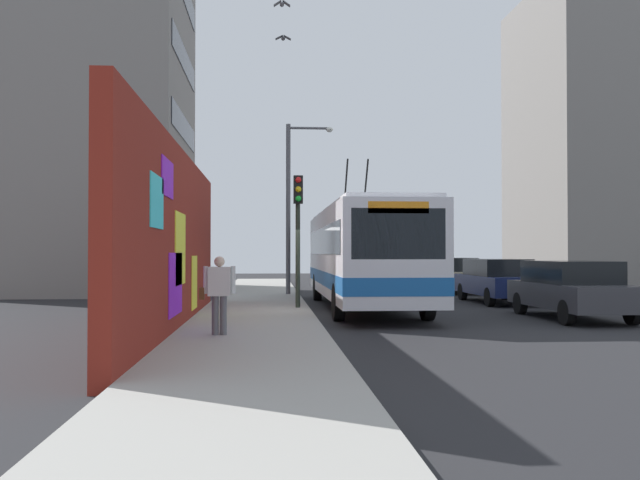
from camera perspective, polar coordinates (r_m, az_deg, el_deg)
name	(u,v)px	position (r m, az deg, el deg)	size (l,w,h in m)	color
ground_plane	(311,315)	(19.93, -0.74, -6.26)	(80.00, 80.00, 0.00)	#232326
sidewalk_slab	(256,313)	(19.89, -5.37, -6.05)	(48.00, 3.20, 0.15)	#9E9B93
graffiti_wall	(177,241)	(16.28, -11.77, -0.05)	(14.66, 0.32, 4.18)	maroon
building_far_left	(96,58)	(34.28, -18.13, 14.17)	(9.75, 8.08, 21.57)	gray
building_far_right	(606,140)	(40.58, 22.69, 7.68)	(9.10, 8.47, 15.83)	gray
city_bus	(363,253)	(22.16, 3.57, -1.07)	(12.32, 2.67, 5.02)	silver
parked_car_dark_gray	(571,288)	(19.92, 20.17, -3.79)	(4.78, 1.92, 1.58)	#38383D
parked_car_navy	(497,280)	(25.54, 14.54, -3.20)	(4.90, 1.87, 1.58)	navy
parked_car_champagne	(453,274)	(31.20, 11.02, -2.83)	(4.27, 1.79, 1.58)	#C6B793
pedestrian_near_wall	(219,289)	(13.99, -8.41, -4.07)	(0.22, 0.72, 1.58)	#595960
traffic_light	(298,218)	(20.65, -1.84, 1.83)	(0.49, 0.28, 4.00)	#2D382D
street_lamp	(293,196)	(27.60, -2.22, 3.65)	(0.44, 1.90, 6.83)	#4C4C51
flying_pigeons	(319,9)	(21.77, -0.12, 18.64)	(8.14, 3.70, 1.33)	#47474C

